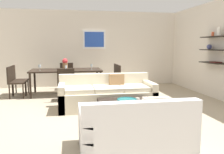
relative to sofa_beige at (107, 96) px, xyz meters
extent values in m
plane|color=tan|center=(0.12, -0.34, -0.29)|extent=(18.00, 18.00, 0.00)
cube|color=silver|center=(0.42, 3.19, 1.06)|extent=(8.40, 0.06, 2.70)
cube|color=white|center=(0.05, 3.15, 1.39)|extent=(0.82, 0.02, 0.67)
cube|color=#264CB2|center=(0.05, 3.13, 1.39)|extent=(0.70, 0.01, 0.54)
cube|color=silver|center=(3.15, 0.26, 1.06)|extent=(0.06, 8.20, 2.70)
cube|color=black|center=(2.98, 0.41, 1.41)|extent=(0.28, 0.90, 0.02)
cube|color=black|center=(2.98, 0.41, 1.06)|extent=(0.28, 0.90, 0.02)
cube|color=black|center=(2.98, 0.41, 0.71)|extent=(0.28, 0.90, 0.02)
cylinder|color=silver|center=(2.98, 0.21, 1.53)|extent=(0.10, 0.10, 0.22)
sphere|color=#4C518C|center=(2.98, 0.59, 1.14)|extent=(0.14, 0.14, 0.14)
cylinder|color=#D85933|center=(2.98, 0.46, 1.48)|extent=(0.07, 0.07, 0.12)
cube|color=#4C1E19|center=(2.98, 0.26, 0.73)|extent=(0.20, 0.28, 0.03)
cube|color=beige|center=(0.00, -0.04, -0.08)|extent=(2.21, 0.90, 0.42)
cube|color=beige|center=(0.00, 0.33, 0.31)|extent=(2.21, 0.16, 0.36)
cube|color=beige|center=(-1.04, -0.04, 0.01)|extent=(0.14, 0.90, 0.60)
cube|color=beige|center=(1.03, -0.04, 0.01)|extent=(0.14, 0.90, 0.60)
cube|color=beige|center=(-0.65, -0.08, 0.18)|extent=(0.62, 0.70, 0.10)
cube|color=beige|center=(0.00, -0.08, 0.18)|extent=(0.62, 0.70, 0.10)
cube|color=beige|center=(0.64, -0.08, 0.18)|extent=(0.62, 0.70, 0.10)
cube|color=#99724C|center=(0.26, 0.15, 0.31)|extent=(0.37, 0.14, 0.36)
cube|color=white|center=(0.03, -2.28, -0.08)|extent=(1.53, 0.90, 0.42)
cube|color=white|center=(0.03, -2.65, 0.31)|extent=(1.53, 0.16, 0.36)
cube|color=white|center=(0.72, -2.28, 0.01)|extent=(0.14, 0.90, 0.60)
cube|color=white|center=(-0.67, -2.28, 0.01)|extent=(0.14, 0.90, 0.60)
cube|color=white|center=(0.34, -2.24, 0.18)|extent=(0.60, 0.70, 0.10)
cube|color=white|center=(-0.29, -2.24, 0.18)|extent=(0.60, 0.70, 0.10)
cube|color=beige|center=(0.27, -2.47, 0.31)|extent=(0.37, 0.15, 0.36)
cube|color=black|center=(0.25, -1.13, -0.10)|extent=(1.11, 1.06, 0.38)
cylinder|color=#19666B|center=(0.20, -1.13, 0.12)|extent=(0.37, 0.37, 0.07)
torus|color=#19666B|center=(0.20, -1.13, 0.16)|extent=(0.38, 0.38, 0.02)
cylinder|color=silver|center=(0.44, -1.07, 0.12)|extent=(0.08, 0.08, 0.07)
cube|color=black|center=(-0.95, 1.77, 0.44)|extent=(2.09, 1.00, 0.04)
cylinder|color=black|center=(-1.94, 1.33, 0.06)|extent=(0.06, 0.06, 0.71)
cylinder|color=black|center=(0.03, 1.33, 0.06)|extent=(0.06, 0.06, 0.71)
cylinder|color=black|center=(-1.94, 2.21, 0.06)|extent=(0.06, 0.06, 0.71)
cylinder|color=black|center=(0.03, 2.21, 0.06)|extent=(0.06, 0.06, 0.71)
cube|color=black|center=(-2.32, 1.54, 0.14)|extent=(0.44, 0.44, 0.04)
cube|color=black|center=(-2.52, 1.54, 0.37)|extent=(0.04, 0.44, 0.43)
cylinder|color=black|center=(-2.14, 1.36, -0.09)|extent=(0.04, 0.04, 0.41)
cylinder|color=black|center=(-2.14, 1.72, -0.09)|extent=(0.04, 0.04, 0.41)
cylinder|color=black|center=(-2.50, 1.36, -0.09)|extent=(0.04, 0.04, 0.41)
cylinder|color=black|center=(-2.50, 1.72, -0.09)|extent=(0.04, 0.04, 0.41)
cube|color=black|center=(-0.95, 2.59, 0.14)|extent=(0.44, 0.44, 0.04)
cube|color=black|center=(-0.95, 2.79, 0.37)|extent=(0.44, 0.04, 0.43)
cylinder|color=black|center=(-1.13, 2.41, -0.09)|extent=(0.04, 0.04, 0.41)
cylinder|color=black|center=(-0.77, 2.41, -0.09)|extent=(0.04, 0.04, 0.41)
cylinder|color=black|center=(-1.13, 2.77, -0.09)|extent=(0.04, 0.04, 0.41)
cylinder|color=black|center=(-0.77, 2.77, -0.09)|extent=(0.04, 0.04, 0.41)
cube|color=black|center=(-0.95, 0.95, 0.14)|extent=(0.44, 0.44, 0.04)
cube|color=black|center=(-0.95, 0.75, 0.37)|extent=(0.44, 0.04, 0.43)
cylinder|color=black|center=(-0.77, 1.13, -0.09)|extent=(0.04, 0.04, 0.41)
cylinder|color=black|center=(-1.13, 1.13, -0.09)|extent=(0.04, 0.04, 0.41)
cylinder|color=black|center=(-0.77, 0.77, -0.09)|extent=(0.04, 0.04, 0.41)
cylinder|color=black|center=(-1.13, 0.77, -0.09)|extent=(0.04, 0.04, 0.41)
cube|color=black|center=(0.41, 1.99, 0.14)|extent=(0.44, 0.44, 0.04)
cube|color=black|center=(0.61, 1.99, 0.37)|extent=(0.04, 0.44, 0.43)
cylinder|color=black|center=(0.23, 2.17, -0.09)|extent=(0.04, 0.04, 0.41)
cylinder|color=black|center=(0.23, 1.81, -0.09)|extent=(0.04, 0.04, 0.41)
cylinder|color=black|center=(0.59, 2.17, -0.09)|extent=(0.04, 0.04, 0.41)
cylinder|color=black|center=(0.59, 1.81, -0.09)|extent=(0.04, 0.04, 0.41)
cube|color=black|center=(-2.32, 1.99, 0.14)|extent=(0.44, 0.44, 0.04)
cube|color=black|center=(-2.52, 1.99, 0.37)|extent=(0.04, 0.44, 0.43)
cylinder|color=black|center=(-2.14, 1.81, -0.09)|extent=(0.04, 0.04, 0.41)
cylinder|color=black|center=(-2.14, 2.17, -0.09)|extent=(0.04, 0.04, 0.41)
cylinder|color=black|center=(-2.50, 1.81, -0.09)|extent=(0.04, 0.04, 0.41)
cylinder|color=black|center=(-2.50, 2.17, -0.09)|extent=(0.04, 0.04, 0.41)
cube|color=black|center=(0.41, 1.54, 0.14)|extent=(0.44, 0.44, 0.04)
cube|color=black|center=(0.61, 1.54, 0.37)|extent=(0.04, 0.44, 0.43)
cylinder|color=black|center=(0.23, 1.72, -0.09)|extent=(0.04, 0.04, 0.41)
cylinder|color=black|center=(0.23, 1.36, -0.09)|extent=(0.04, 0.04, 0.41)
cylinder|color=black|center=(0.59, 1.72, -0.09)|extent=(0.04, 0.04, 0.41)
cylinder|color=black|center=(0.59, 1.36, -0.09)|extent=(0.04, 0.04, 0.41)
cylinder|color=silver|center=(-0.95, 1.33, 0.46)|extent=(0.06, 0.06, 0.01)
cylinder|color=silver|center=(-0.95, 1.33, 0.50)|extent=(0.01, 0.01, 0.06)
cylinder|color=silver|center=(-0.95, 1.33, 0.58)|extent=(0.06, 0.06, 0.10)
cylinder|color=silver|center=(-1.70, 1.64, 0.46)|extent=(0.06, 0.06, 0.01)
cylinder|color=silver|center=(-1.70, 1.64, 0.51)|extent=(0.01, 0.01, 0.09)
cylinder|color=silver|center=(-1.70, 1.64, 0.59)|extent=(0.08, 0.08, 0.08)
cylinder|color=silver|center=(-0.20, 1.64, 0.46)|extent=(0.06, 0.06, 0.01)
cylinder|color=silver|center=(-0.20, 1.64, 0.51)|extent=(0.01, 0.01, 0.08)
cylinder|color=silver|center=(-0.20, 1.64, 0.59)|extent=(0.06, 0.06, 0.08)
cylinder|color=olive|center=(-0.98, 1.80, 0.55)|extent=(0.16, 0.16, 0.19)
sphere|color=red|center=(-0.98, 1.80, 0.71)|extent=(0.16, 0.16, 0.16)
camera|label=1|loc=(-0.86, -5.35, 1.17)|focal=37.46mm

